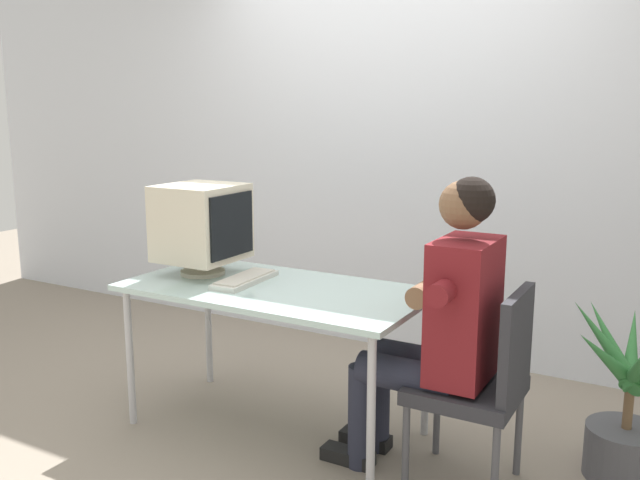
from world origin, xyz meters
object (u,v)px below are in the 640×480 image
at_px(crt_monitor, 202,223).
at_px(office_chair, 482,379).
at_px(desk, 275,298).
at_px(keyboard, 245,279).
at_px(person_seated, 439,321).
at_px(potted_plant, 629,408).

bearing_deg(crt_monitor, office_chair, -2.33).
bearing_deg(desk, keyboard, 178.66).
xyz_separation_m(crt_monitor, keyboard, (0.28, -0.03, -0.25)).
relative_size(desk, keyboard, 3.50).
distance_m(crt_monitor, office_chair, 1.56).
xyz_separation_m(desk, crt_monitor, (-0.45, 0.03, 0.32)).
xyz_separation_m(desk, person_seated, (0.83, -0.03, 0.03)).
xyz_separation_m(keyboard, office_chair, (1.19, -0.03, -0.26)).
relative_size(crt_monitor, keyboard, 1.12).
relative_size(desk, person_seated, 1.11).
bearing_deg(office_chair, keyboard, 178.46).
relative_size(crt_monitor, office_chair, 0.53).
bearing_deg(office_chair, crt_monitor, 177.67).
xyz_separation_m(keyboard, person_seated, (1.00, -0.03, -0.04)).
bearing_deg(person_seated, office_chair, -0.00).
xyz_separation_m(office_chair, person_seated, (-0.19, 0.00, 0.21)).
bearing_deg(crt_monitor, potted_plant, 9.17).
height_order(crt_monitor, person_seated, person_seated).
xyz_separation_m(crt_monitor, office_chair, (1.47, -0.06, -0.50)).
xyz_separation_m(desk, office_chair, (1.02, -0.03, -0.19)).
bearing_deg(keyboard, potted_plant, 11.54).
bearing_deg(desk, potted_plant, 12.92).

